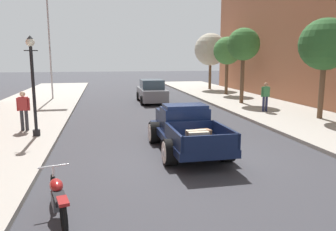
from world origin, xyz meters
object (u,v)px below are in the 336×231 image
(street_lamp_near, at_px, (33,79))
(street_tree_farthest, at_px, (211,50))
(pedestrian_sidewalk_right, at_px, (265,95))
(car_background_grey, at_px, (152,92))
(street_tree_nearest, at_px, (325,45))
(street_tree_second, at_px, (243,45))
(motorcycle_parked, at_px, (58,197))
(street_tree_third, at_px, (227,51))
(flagpole, at_px, (52,22))
(hotrod_truck_navy, at_px, (185,128))
(pedestrian_sidewalk_left, at_px, (24,108))

(street_lamp_near, bearing_deg, street_tree_farthest, 53.71)
(pedestrian_sidewalk_right, bearing_deg, car_background_grey, 132.31)
(street_tree_nearest, distance_m, street_tree_second, 6.46)
(pedestrian_sidewalk_right, bearing_deg, motorcycle_parked, -132.90)
(street_tree_farthest, bearing_deg, street_tree_nearest, -88.44)
(street_lamp_near, relative_size, street_tree_third, 0.81)
(street_lamp_near, distance_m, street_tree_farthest, 21.89)
(car_background_grey, distance_m, flagpole, 8.96)
(car_background_grey, xyz_separation_m, street_tree_farthest, (6.88, 7.62, 3.20))
(street_lamp_near, distance_m, flagpole, 13.10)
(street_lamp_near, height_order, street_tree_second, street_tree_second)
(pedestrian_sidewalk_right, height_order, street_lamp_near, street_lamp_near)
(hotrod_truck_navy, xyz_separation_m, pedestrian_sidewalk_left, (-6.05, 3.63, 0.33))
(hotrod_truck_navy, distance_m, car_background_grey, 12.51)
(pedestrian_sidewalk_left, relative_size, flagpole, 0.18)
(street_lamp_near, height_order, flagpole, flagpole)
(car_background_grey, relative_size, pedestrian_sidewalk_left, 2.61)
(car_background_grey, relative_size, pedestrian_sidewalk_right, 2.61)
(pedestrian_sidewalk_right, height_order, street_tree_third, street_tree_third)
(pedestrian_sidewalk_left, height_order, street_tree_farthest, street_tree_farthest)
(motorcycle_parked, bearing_deg, pedestrian_sidewalk_left, 106.25)
(hotrod_truck_navy, xyz_separation_m, flagpole, (-6.30, 15.14, 5.02))
(pedestrian_sidewalk_left, distance_m, street_tree_farthest, 21.56)
(motorcycle_parked, relative_size, street_tree_farthest, 0.39)
(flagpole, bearing_deg, street_tree_nearest, -38.50)
(pedestrian_sidewalk_right, xyz_separation_m, street_tree_third, (1.17, 9.14, 2.65))
(street_tree_third, bearing_deg, street_tree_second, -100.16)
(motorcycle_parked, distance_m, pedestrian_sidewalk_right, 14.67)
(street_tree_second, height_order, street_tree_farthest, street_tree_farthest)
(hotrod_truck_navy, xyz_separation_m, street_lamp_near, (-5.38, 2.52, 1.63))
(motorcycle_parked, xyz_separation_m, flagpole, (-2.60, 19.56, 5.33))
(flagpole, distance_m, street_tree_nearest, 18.35)
(car_background_grey, xyz_separation_m, street_tree_nearest, (7.33, -8.71, 3.04))
(pedestrian_sidewalk_left, height_order, flagpole, flagpole)
(street_tree_farthest, bearing_deg, street_tree_second, -95.99)
(car_background_grey, distance_m, street_tree_farthest, 10.76)
(car_background_grey, distance_m, pedestrian_sidewalk_right, 8.36)
(pedestrian_sidewalk_right, xyz_separation_m, street_lamp_near, (-11.66, -3.80, 1.30))
(pedestrian_sidewalk_left, bearing_deg, street_tree_second, 27.17)
(car_background_grey, relative_size, street_lamp_near, 1.12)
(street_tree_nearest, distance_m, street_tree_farthest, 16.34)
(flagpole, bearing_deg, hotrod_truck_navy, -67.42)
(pedestrian_sidewalk_right, bearing_deg, pedestrian_sidewalk_left, -167.70)
(hotrod_truck_navy, bearing_deg, pedestrian_sidewalk_right, 45.17)
(flagpole, height_order, street_tree_nearest, flagpole)
(pedestrian_sidewalk_left, bearing_deg, flagpole, 91.24)
(pedestrian_sidewalk_left, relative_size, street_lamp_near, 0.43)
(motorcycle_parked, distance_m, street_lamp_near, 7.40)
(motorcycle_parked, height_order, street_tree_second, street_tree_second)
(car_background_grey, bearing_deg, street_tree_farthest, 47.92)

